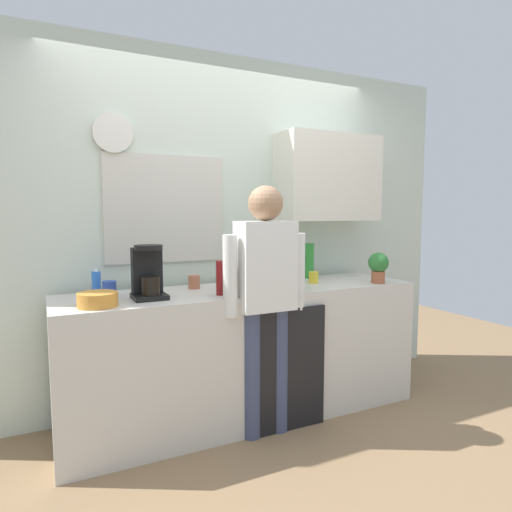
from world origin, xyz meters
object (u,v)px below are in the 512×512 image
cup_blue_mug (109,289)px  dish_soap (96,283)px  bottle_amber_beer (245,277)px  cup_yellow_cup (314,277)px  mixing_bowl (98,300)px  potted_plant (378,266)px  coffee_maker (148,275)px  person_at_sink (265,290)px  bottle_red_vinegar (221,278)px  bottle_dark_sauce (236,276)px  bottle_green_wine (296,266)px  cup_terracotta_mug (194,282)px  bottle_olive_oil (262,265)px  bottle_clear_soda (308,261)px

cup_blue_mug → dish_soap: bearing=119.9°
bottle_amber_beer → cup_blue_mug: bearing=157.3°
cup_yellow_cup → mixing_bowl: (-1.54, -0.16, -0.00)m
potted_plant → dish_soap: (-1.94, 0.43, -0.05)m
coffee_maker → dish_soap: 0.38m
coffee_maker → person_at_sink: 0.73m
bottle_red_vinegar → person_at_sink: (0.24, -0.15, -0.07)m
cup_yellow_cup → mixing_bowl: 1.55m
cup_blue_mug → potted_plant: (1.88, -0.32, 0.08)m
bottle_dark_sauce → coffee_maker: bearing=-173.8°
bottle_green_wine → cup_terracotta_mug: (-0.65, 0.28, -0.10)m
cup_blue_mug → cup_yellow_cup: bearing=-4.2°
bottle_dark_sauce → cup_yellow_cup: bottle_dark_sauce is taller
bottle_olive_oil → bottle_amber_beer: 0.58m
coffee_maker → bottle_amber_beer: 0.60m
bottle_red_vinegar → potted_plant: 1.23m
bottle_green_wine → bottle_clear_soda: bottle_green_wine is taller
potted_plant → bottle_clear_soda: bearing=125.6°
coffee_maker → bottle_olive_oil: 0.97m
bottle_red_vinegar → mixing_bowl: size_ratio=1.00×
cup_terracotta_mug → potted_plant: (1.31, -0.38, 0.09)m
bottle_dark_sauce → cup_yellow_cup: size_ratio=2.12×
person_at_sink → coffee_maker: bearing=160.8°
potted_plant → person_at_sink: 0.99m
cup_blue_mug → cup_yellow_cup: 1.45m
bottle_red_vinegar → bottle_amber_beer: bearing=-32.5°
cup_blue_mug → person_at_sink: 0.97m
bottle_olive_oil → potted_plant: bottle_olive_oil is taller
dish_soap → coffee_maker: bearing=-43.7°
cup_blue_mug → cup_terracotta_mug: size_ratio=1.09×
bottle_clear_soda → bottle_dark_sauce: bearing=-163.4°
bottle_olive_oil → bottle_dark_sauce: 0.38m
bottle_green_wine → potted_plant: bearing=-8.3°
bottle_clear_soda → mixing_bowl: bearing=-166.3°
coffee_maker → bottle_green_wine: 1.01m
coffee_maker → bottle_olive_oil: bearing=17.2°
bottle_red_vinegar → potted_plant: bearing=-3.6°
cup_yellow_cup → mixing_bowl: cup_yellow_cup is taller
potted_plant → dish_soap: 1.99m
dish_soap → bottle_green_wine: bearing=-14.6°
cup_terracotta_mug → bottle_amber_beer: bearing=-60.9°
bottle_clear_soda → bottle_green_wine: bearing=-133.2°
bottle_dark_sauce → dish_soap: size_ratio=1.00×
coffee_maker → cup_yellow_cup: size_ratio=3.88×
bottle_amber_beer → bottle_clear_soda: (0.77, 0.46, 0.02)m
bottle_olive_oil → potted_plant: size_ratio=1.09×
bottle_clear_soda → cup_yellow_cup: bearing=-114.1°
cup_blue_mug → dish_soap: 0.13m
dish_soap → bottle_clear_soda: bearing=0.8°
bottle_clear_soda → person_at_sink: bearing=-141.3°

